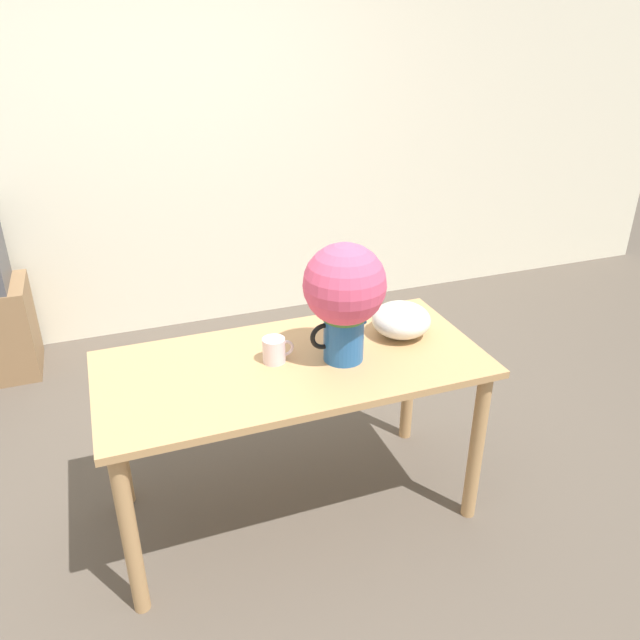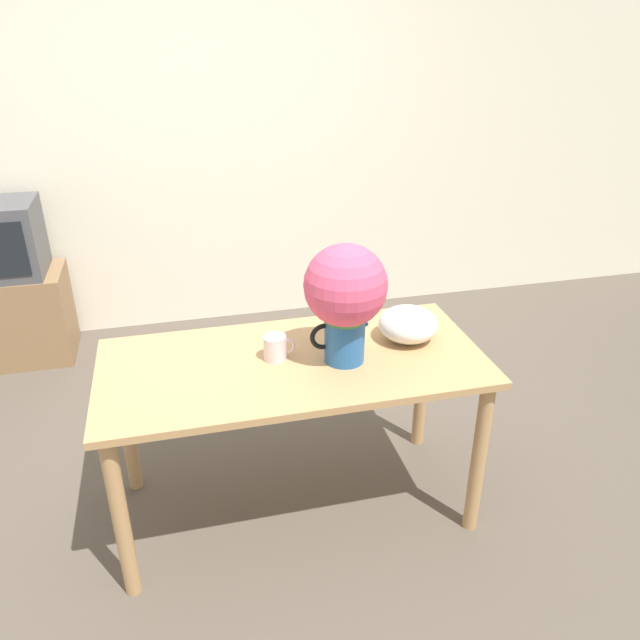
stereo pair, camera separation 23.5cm
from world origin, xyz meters
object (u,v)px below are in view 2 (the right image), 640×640
coffee_mug (276,348)px  tv_set (2,239)px  white_bowl (408,324)px  flower_vase (345,295)px

coffee_mug → tv_set: tv_set is taller
white_bowl → flower_vase: bearing=-161.4°
coffee_mug → white_bowl: (0.56, 0.03, 0.02)m
coffee_mug → white_bowl: 0.57m
flower_vase → coffee_mug: (-0.26, 0.07, -0.23)m
tv_set → coffee_mug: bearing=-52.2°
coffee_mug → white_bowl: white_bowl is taller
flower_vase → coffee_mug: flower_vase is taller
flower_vase → white_bowl: bearing=18.6°
white_bowl → tv_set: (-1.88, 1.67, -0.04)m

